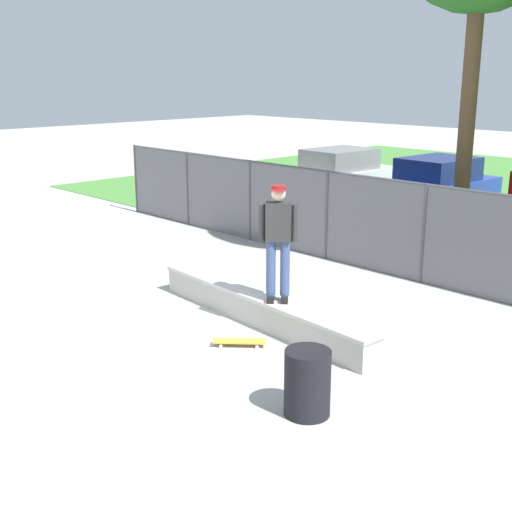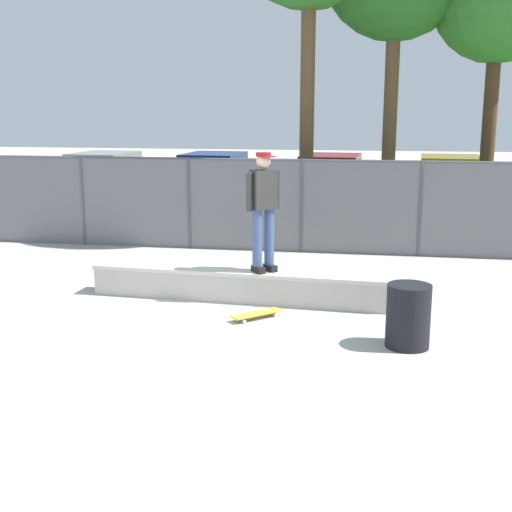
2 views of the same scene
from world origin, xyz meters
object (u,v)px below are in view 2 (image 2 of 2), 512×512
object	(u,v)px
skateboarder	(263,206)
car_blue	(213,181)
car_red	(330,184)
car_yellow	(449,186)
concrete_ledge	(239,285)
skateboard	(257,314)
car_white	(103,180)
trash_bin	(408,316)

from	to	relation	value
skateboarder	car_blue	world-z (taller)	skateboarder
car_red	car_yellow	bearing A→B (deg)	0.25
concrete_ledge	skateboarder	size ratio (longest dim) A/B	2.61
skateboarder	car_yellow	world-z (taller)	skateboarder
skateboarder	car_red	size ratio (longest dim) A/B	0.43
skateboard	car_yellow	bearing A→B (deg)	69.89
car_white	trash_bin	distance (m)	13.90
car_blue	car_red	xyz separation A→B (m)	(3.50, -0.16, 0.00)
car_blue	concrete_ledge	bearing A→B (deg)	-74.61
skateboard	concrete_ledge	bearing A→B (deg)	116.50
skateboard	car_yellow	distance (m)	11.00
skateboarder	car_white	world-z (taller)	skateboarder
car_yellow	trash_bin	size ratio (longest dim) A/B	5.27
concrete_ledge	trash_bin	distance (m)	3.06
skateboarder	skateboard	distance (m)	1.69
skateboard	car_red	world-z (taller)	car_red
concrete_ledge	car_white	distance (m)	11.05
skateboarder	car_red	world-z (taller)	skateboarder
concrete_ledge	trash_bin	bearing A→B (deg)	-34.10
skateboarder	skateboard	size ratio (longest dim) A/B	2.55
concrete_ledge	skateboarder	distance (m)	1.34
car_yellow	trash_bin	distance (m)	11.27
concrete_ledge	car_red	distance (m)	9.46
car_white	car_yellow	xyz separation A→B (m)	(10.19, 0.14, 0.00)
skateboard	car_white	distance (m)	12.04
skateboarder	car_red	xyz separation A→B (m)	(0.47, 9.42, -0.69)
car_blue	car_yellow	bearing A→B (deg)	-1.22
car_blue	car_red	world-z (taller)	same
car_yellow	skateboarder	bearing A→B (deg)	-112.03
car_white	car_blue	distance (m)	3.36
car_blue	trash_bin	bearing A→B (deg)	-65.41
concrete_ledge	car_white	size ratio (longest dim) A/B	1.12
car_red	car_white	bearing A→B (deg)	-178.93
car_white	car_red	xyz separation A→B (m)	(6.85, 0.13, 0.00)
skateboarder	trash_bin	size ratio (longest dim) A/B	2.25
skateboard	car_red	size ratio (longest dim) A/B	0.17
car_white	trash_bin	bearing A→B (deg)	-52.26
skateboard	car_blue	bearing A→B (deg)	106.39
concrete_ledge	car_yellow	xyz separation A→B (m)	(4.22, 9.42, 0.59)
skateboarder	skateboard	bearing A→B (deg)	-87.08
car_white	skateboard	bearing A→B (deg)	-57.73
car_white	car_yellow	size ratio (longest dim) A/B	1.00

